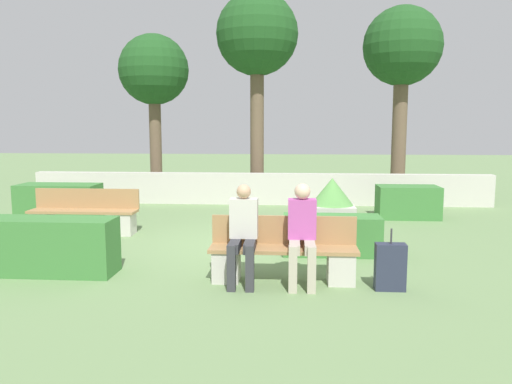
% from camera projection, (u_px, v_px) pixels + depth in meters
% --- Properties ---
extents(ground_plane, '(60.00, 60.00, 0.00)m').
position_uv_depth(ground_plane, '(241.00, 245.00, 9.04)').
color(ground_plane, '#6B8956').
extents(perimeter_wall, '(12.52, 0.30, 0.86)m').
position_uv_depth(perimeter_wall, '(258.00, 189.00, 13.71)').
color(perimeter_wall, beige).
rests_on(perimeter_wall, ground_plane).
extents(bench_front, '(2.03, 0.49, 0.88)m').
position_uv_depth(bench_front, '(283.00, 256.00, 6.88)').
color(bench_front, '#A37A4C').
rests_on(bench_front, ground_plane).
extents(bench_left_side, '(2.14, 0.48, 0.88)m').
position_uv_depth(bench_left_side, '(84.00, 216.00, 9.95)').
color(bench_left_side, '#A37A4C').
rests_on(bench_left_side, ground_plane).
extents(person_seated_man, '(0.38, 0.64, 1.35)m').
position_uv_depth(person_seated_man, '(243.00, 230.00, 6.72)').
color(person_seated_man, '#333338').
rests_on(person_seated_man, ground_plane).
extents(person_seated_woman, '(0.38, 0.64, 1.37)m').
position_uv_depth(person_seated_woman, '(302.00, 229.00, 6.66)').
color(person_seated_woman, '#B2A893').
rests_on(person_seated_woman, ground_plane).
extents(hedge_block_near_left, '(1.83, 0.79, 0.81)m').
position_uv_depth(hedge_block_near_left, '(59.00, 201.00, 11.54)').
color(hedge_block_near_left, '#3D7A38').
rests_on(hedge_block_near_left, ground_plane).
extents(hedge_block_near_right, '(2.00, 0.61, 0.82)m').
position_uv_depth(hedge_block_near_right, '(46.00, 246.00, 7.21)').
color(hedge_block_near_right, '#3D7A38').
rests_on(hedge_block_near_right, ground_plane).
extents(hedge_block_mid_left, '(1.40, 0.78, 0.75)m').
position_uv_depth(hedge_block_mid_left, '(408.00, 202.00, 11.63)').
color(hedge_block_mid_left, '#3D7A38').
rests_on(hedge_block_mid_left, ground_plane).
extents(hedge_block_mid_right, '(1.61, 0.61, 0.65)m').
position_uv_depth(hedge_block_mid_right, '(332.00, 235.00, 8.33)').
color(hedge_block_mid_right, '#3D7A38').
rests_on(hedge_block_mid_right, ground_plane).
extents(planter_corner_right, '(0.85, 0.85, 1.15)m').
position_uv_depth(planter_corner_right, '(332.00, 208.00, 9.59)').
color(planter_corner_right, beige).
rests_on(planter_corner_right, ground_plane).
extents(suitcase, '(0.39, 0.19, 0.82)m').
position_uv_depth(suitcase, '(390.00, 267.00, 6.49)').
color(suitcase, '#282D42').
rests_on(suitcase, ground_plane).
extents(tree_leftmost, '(2.08, 2.08, 4.85)m').
position_uv_depth(tree_leftmost, '(154.00, 73.00, 14.86)').
color(tree_leftmost, brown).
rests_on(tree_leftmost, ground_plane).
extents(tree_center_left, '(2.36, 2.36, 5.94)m').
position_uv_depth(tree_center_left, '(257.00, 39.00, 14.28)').
color(tree_center_left, brown).
rests_on(tree_center_left, ground_plane).
extents(tree_center_right, '(2.32, 2.32, 5.64)m').
position_uv_depth(tree_center_right, '(402.00, 51.00, 14.70)').
color(tree_center_right, brown).
rests_on(tree_center_right, ground_plane).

